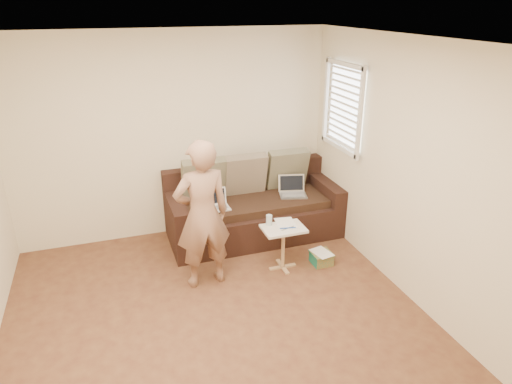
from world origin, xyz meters
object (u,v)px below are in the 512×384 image
person (202,215)px  side_table (283,248)px  laptop_silver (293,196)px  drinking_glass (269,220)px  laptop_white (217,209)px  sofa (254,206)px  striped_box (321,258)px

person → side_table: person is taller
laptop_silver → side_table: 0.97m
side_table → drinking_glass: 0.37m
laptop_silver → side_table: (-0.46, -0.81, -0.26)m
laptop_white → side_table: laptop_white is taller
laptop_silver → person: person is taller
sofa → person: person is taller
laptop_white → sofa: bearing=13.7°
striped_box → laptop_white: bearing=142.7°
sofa → drinking_glass: (-0.07, -0.76, 0.16)m
side_table → drinking_glass: drinking_glass is taller
side_table → striped_box: size_ratio=2.20×
person → drinking_glass: 0.83m
side_table → striped_box: (0.47, -0.07, -0.19)m
side_table → striped_box: bearing=-7.9°
person → side_table: 1.08m
striped_box → sofa: bearing=119.0°
person → drinking_glass: bearing=-177.0°
drinking_glass → person: bearing=-171.8°
striped_box → person: bearing=177.1°
drinking_glass → striped_box: bearing=-17.1°
person → striped_box: 1.58m
drinking_glass → striped_box: 0.81m
sofa → side_table: size_ratio=4.19×
sofa → drinking_glass: bearing=-95.6°
laptop_white → side_table: (0.59, -0.74, -0.26)m
laptop_white → person: size_ratio=0.19×
laptop_silver → drinking_glass: bearing=-116.3°
person → drinking_glass: size_ratio=13.70×
sofa → side_table: sofa is taller
side_table → laptop_white: bearing=128.5°
laptop_white → person: (-0.33, -0.73, 0.30)m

